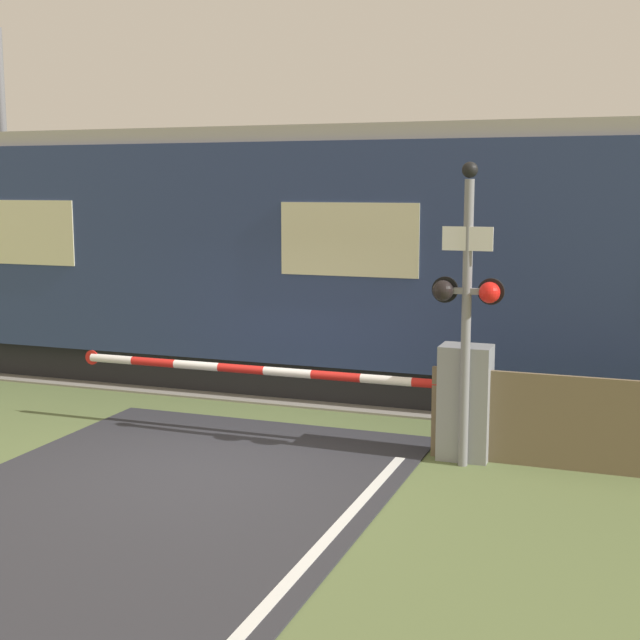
% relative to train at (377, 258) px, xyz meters
% --- Properties ---
extents(ground_plane, '(80.00, 80.00, 0.00)m').
position_rel_train_xyz_m(ground_plane, '(-0.70, -4.48, -2.09)').
color(ground_plane, '#5B6B3D').
extents(track_bed, '(36.00, 3.20, 0.13)m').
position_rel_train_xyz_m(track_bed, '(-0.70, 0.00, -2.07)').
color(track_bed, gray).
rests_on(track_bed, ground_plane).
extents(train, '(20.49, 2.86, 4.10)m').
position_rel_train_xyz_m(train, '(0.00, 0.00, 0.00)').
color(train, black).
rests_on(train, ground_plane).
extents(crossing_barrier, '(5.59, 0.44, 1.37)m').
position_rel_train_xyz_m(crossing_barrier, '(1.65, -3.17, -1.38)').
color(crossing_barrier, gray).
rests_on(crossing_barrier, ground_plane).
extents(signal_post, '(0.83, 0.26, 3.49)m').
position_rel_train_xyz_m(signal_post, '(2.08, -3.45, -0.11)').
color(signal_post, gray).
rests_on(signal_post, ground_plane).
extents(catenary_pole, '(0.20, 1.90, 6.50)m').
position_rel_train_xyz_m(catenary_pole, '(-9.04, 2.37, 1.30)').
color(catenary_pole, slate).
rests_on(catenary_pole, ground_plane).
extents(roadside_fence, '(4.05, 0.06, 1.10)m').
position_rel_train_xyz_m(roadside_fence, '(3.67, -3.19, -1.54)').
color(roadside_fence, '#726047').
rests_on(roadside_fence, ground_plane).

